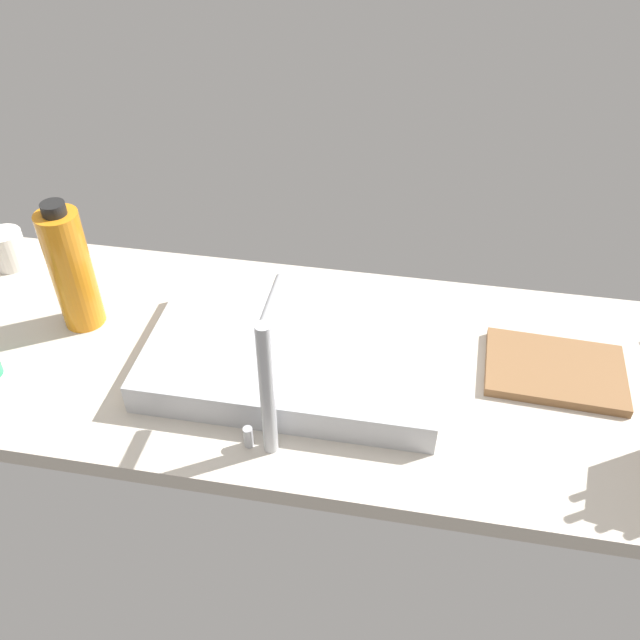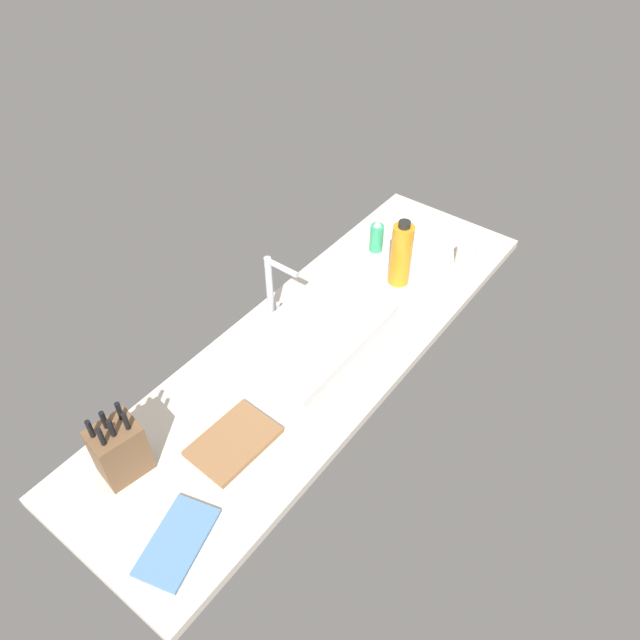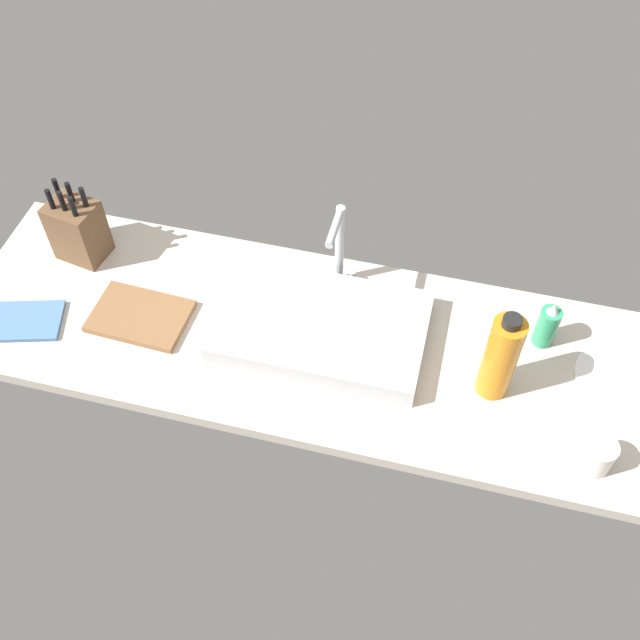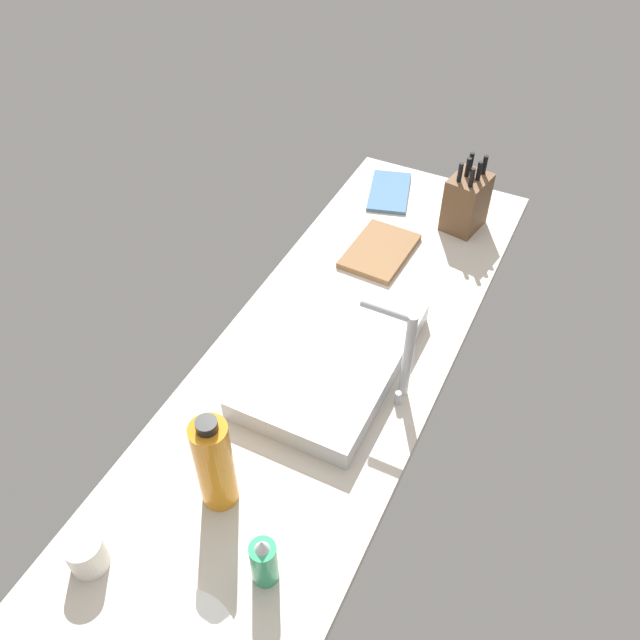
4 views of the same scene
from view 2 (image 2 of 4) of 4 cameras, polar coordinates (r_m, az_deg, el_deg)
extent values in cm
cube|color=beige|center=(204.81, -0.03, -2.58)|extent=(190.78, 58.89, 3.50)
cube|color=#B7BABF|center=(202.33, -0.45, -1.39)|extent=(52.78, 32.44, 5.97)
cylinder|color=#B7BABF|center=(204.58, -4.76, 3.00)|extent=(2.40, 2.40, 26.57)
cylinder|color=#B7BABF|center=(193.48, -3.57, 5.02)|extent=(2.00, 12.39, 2.00)
cylinder|color=#B7BABF|center=(214.01, -3.97, 1.22)|extent=(1.60, 1.60, 4.00)
cube|color=brown|center=(174.81, -18.49, -11.65)|extent=(14.60, 12.57, 17.77)
cylinder|color=black|center=(163.70, -20.08, -10.38)|extent=(1.63, 1.63, 6.06)
cylinder|color=black|center=(166.18, -21.00, -9.63)|extent=(1.63, 1.63, 6.06)
cylinder|color=black|center=(164.51, -19.22, -9.67)|extent=(1.63, 1.63, 6.06)
cylinder|color=black|center=(166.78, -19.84, -8.92)|extent=(1.63, 1.63, 6.06)
cylinder|color=black|center=(164.73, -17.97, -9.12)|extent=(1.63, 1.63, 6.06)
cylinder|color=black|center=(167.37, -18.52, -8.18)|extent=(1.63, 1.63, 6.06)
cube|color=brown|center=(179.15, -8.22, -11.37)|extent=(25.52, 18.06, 1.80)
cylinder|color=#2D9966|center=(240.14, 5.39, 7.77)|extent=(5.37, 5.37, 11.54)
cone|color=silver|center=(235.99, 5.51, 9.17)|extent=(2.95, 2.95, 2.80)
cylinder|color=orange|center=(221.64, 7.70, 6.14)|extent=(7.91, 7.91, 24.68)
cylinder|color=black|center=(213.73, 8.04, 8.98)|extent=(4.35, 4.35, 2.20)
cylinder|color=white|center=(254.40, 9.25, 8.25)|extent=(22.98, 22.98, 1.20)
cube|color=teal|center=(166.55, -13.41, -19.81)|extent=(25.90, 18.77, 1.20)
cylinder|color=silver|center=(239.47, 13.70, 5.97)|extent=(7.67, 7.67, 8.28)
camera|label=1|loc=(2.06, -26.17, 23.28)|focal=37.82mm
camera|label=3|loc=(1.42, 57.85, 29.62)|focal=41.63mm
camera|label=4|loc=(2.52, 6.70, 39.72)|focal=37.24mm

